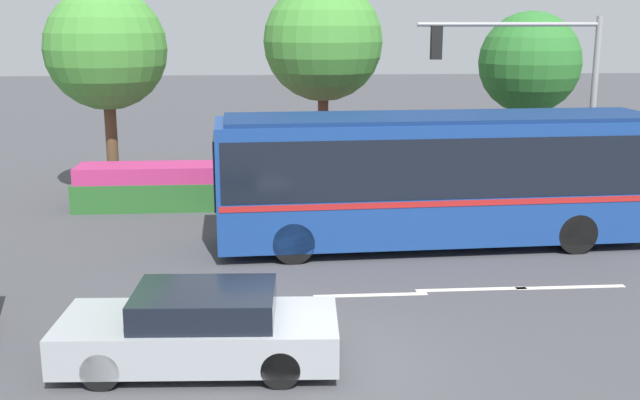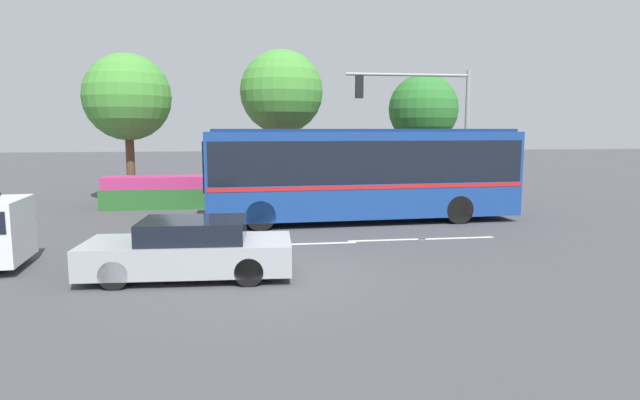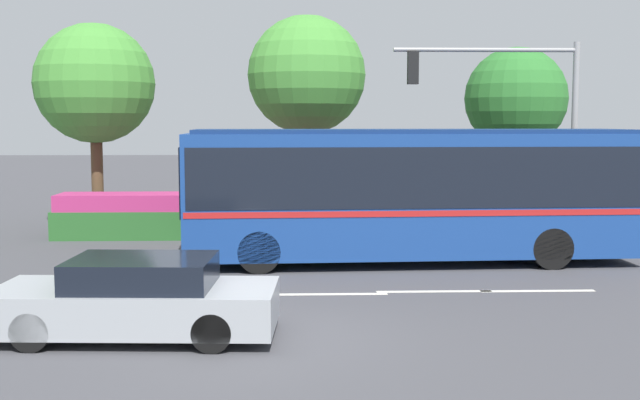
{
  "view_description": "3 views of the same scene",
  "coord_description": "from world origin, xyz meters",
  "px_view_note": "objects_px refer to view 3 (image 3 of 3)",
  "views": [
    {
      "loc": [
        -0.63,
        -11.83,
        5.61
      ],
      "look_at": [
        0.46,
        2.78,
        2.17
      ],
      "focal_mm": 42.98,
      "sensor_mm": 36.0,
      "label": 1
    },
    {
      "loc": [
        -0.51,
        -11.97,
        3.33
      ],
      "look_at": [
        1.6,
        2.55,
        1.37
      ],
      "focal_mm": 30.01,
      "sensor_mm": 36.0,
      "label": 2
    },
    {
      "loc": [
        0.82,
        -12.61,
        3.54
      ],
      "look_at": [
        1.4,
        3.8,
        1.88
      ],
      "focal_mm": 44.19,
      "sensor_mm": 36.0,
      "label": 3
    }
  ],
  "objects_px": {
    "traffic_light_pole": "(523,108)",
    "street_tree_centre": "(307,76)",
    "city_bus": "(410,187)",
    "street_tree_right": "(516,99)",
    "sedan_foreground": "(137,300)",
    "street_tree_left": "(95,84)"
  },
  "relations": [
    {
      "from": "street_tree_left",
      "to": "street_tree_centre",
      "type": "distance_m",
      "value": 6.86
    },
    {
      "from": "traffic_light_pole",
      "to": "street_tree_right",
      "type": "bearing_deg",
      "value": -102.56
    },
    {
      "from": "traffic_light_pole",
      "to": "street_tree_centre",
      "type": "relative_size",
      "value": 0.84
    },
    {
      "from": "street_tree_centre",
      "to": "street_tree_right",
      "type": "distance_m",
      "value": 6.86
    },
    {
      "from": "sedan_foreground",
      "to": "street_tree_right",
      "type": "relative_size",
      "value": 0.79
    },
    {
      "from": "traffic_light_pole",
      "to": "street_tree_right",
      "type": "distance_m",
      "value": 3.57
    },
    {
      "from": "street_tree_left",
      "to": "street_tree_right",
      "type": "distance_m",
      "value": 13.62
    },
    {
      "from": "sedan_foreground",
      "to": "street_tree_left",
      "type": "relative_size",
      "value": 0.7
    },
    {
      "from": "sedan_foreground",
      "to": "traffic_light_pole",
      "type": "distance_m",
      "value": 13.36
    },
    {
      "from": "city_bus",
      "to": "street_tree_right",
      "type": "relative_size",
      "value": 1.9
    },
    {
      "from": "city_bus",
      "to": "street_tree_left",
      "type": "bearing_deg",
      "value": -36.87
    },
    {
      "from": "traffic_light_pole",
      "to": "sedan_foreground",
      "type": "bearing_deg",
      "value": 45.8
    },
    {
      "from": "street_tree_left",
      "to": "street_tree_right",
      "type": "xyz_separation_m",
      "value": [
        13.61,
        -0.28,
        -0.47
      ]
    },
    {
      "from": "traffic_light_pole",
      "to": "street_tree_centre",
      "type": "height_order",
      "value": "street_tree_centre"
    },
    {
      "from": "street_tree_left",
      "to": "street_tree_centre",
      "type": "bearing_deg",
      "value": -6.89
    },
    {
      "from": "city_bus",
      "to": "traffic_light_pole",
      "type": "xyz_separation_m",
      "value": [
        3.56,
        2.62,
        1.99
      ]
    },
    {
      "from": "city_bus",
      "to": "traffic_light_pole",
      "type": "height_order",
      "value": "traffic_light_pole"
    },
    {
      "from": "sedan_foreground",
      "to": "street_tree_centre",
      "type": "relative_size",
      "value": 0.68
    },
    {
      "from": "street_tree_centre",
      "to": "sedan_foreground",
      "type": "bearing_deg",
      "value": -103.81
    },
    {
      "from": "street_tree_centre",
      "to": "street_tree_right",
      "type": "xyz_separation_m",
      "value": [
        6.8,
        0.54,
        -0.71
      ]
    },
    {
      "from": "city_bus",
      "to": "street_tree_left",
      "type": "height_order",
      "value": "street_tree_left"
    },
    {
      "from": "traffic_light_pole",
      "to": "street_tree_centre",
      "type": "bearing_deg",
      "value": -25.88
    }
  ]
}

